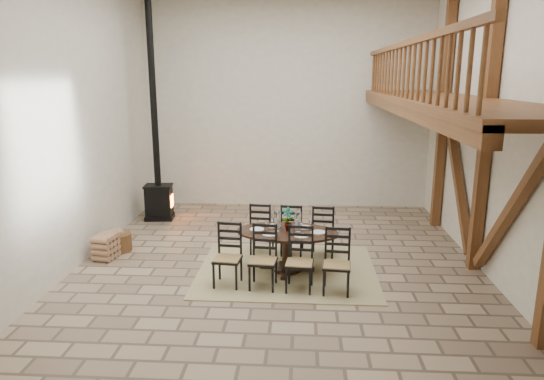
# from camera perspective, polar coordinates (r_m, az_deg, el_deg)

# --- Properties ---
(ground) EXTENTS (8.00, 8.00, 0.00)m
(ground) POSITION_cam_1_polar(r_m,az_deg,el_deg) (8.73, 0.76, -8.61)
(ground) COLOR #9E8669
(ground) RESTS_ON ground
(room_shell) EXTENTS (7.02, 8.02, 5.01)m
(room_shell) POSITION_cam_1_polar(r_m,az_deg,el_deg) (8.13, 9.41, 11.42)
(room_shell) COLOR silver
(room_shell) RESTS_ON ground
(rug) EXTENTS (3.00, 2.50, 0.02)m
(rug) POSITION_cam_1_polar(r_m,az_deg,el_deg) (8.43, 1.77, -9.37)
(rug) COLOR tan
(rug) RESTS_ON ground
(dining_table) EXTENTS (2.15, 2.07, 1.11)m
(dining_table) POSITION_cam_1_polar(r_m,az_deg,el_deg) (8.22, 1.72, -7.26)
(dining_table) COLOR black
(dining_table) RESTS_ON ground
(wood_stove) EXTENTS (0.67, 0.54, 5.00)m
(wood_stove) POSITION_cam_1_polar(r_m,az_deg,el_deg) (11.34, -13.33, 2.17)
(wood_stove) COLOR black
(wood_stove) RESTS_ON ground
(log_basket) EXTENTS (0.52, 0.52, 0.43)m
(log_basket) POSITION_cam_1_polar(r_m,az_deg,el_deg) (9.72, -17.69, -5.77)
(log_basket) COLOR brown
(log_basket) RESTS_ON ground
(log_stack) EXTENTS (0.41, 0.51, 0.46)m
(log_stack) POSITION_cam_1_polar(r_m,az_deg,el_deg) (9.36, -18.97, -6.33)
(log_stack) COLOR tan
(log_stack) RESTS_ON ground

